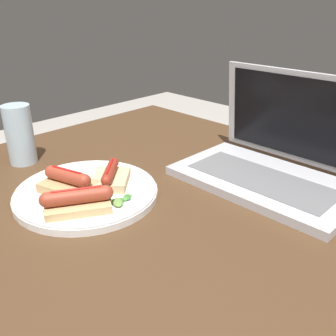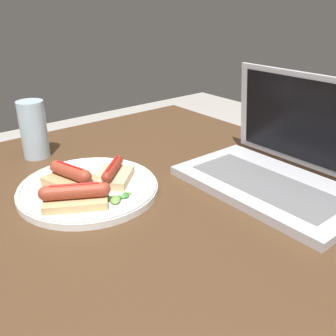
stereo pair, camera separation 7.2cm
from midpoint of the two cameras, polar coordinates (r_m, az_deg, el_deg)
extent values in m
cube|color=#4C331E|center=(0.78, 3.29, -4.52)|extent=(1.02, 0.86, 0.04)
cylinder|color=#4C331E|center=(1.44, 1.72, -7.67)|extent=(0.05, 0.05, 0.74)
cube|color=#B7B7BC|center=(0.80, 17.59, -2.65)|extent=(0.37, 0.22, 0.02)
cube|color=slate|center=(0.79, 17.14, -2.31)|extent=(0.30, 0.12, 0.00)
cube|color=#B7B7BC|center=(0.86, 23.06, 6.36)|extent=(0.37, 0.03, 0.21)
cube|color=black|center=(0.86, 22.93, 6.34)|extent=(0.33, 0.02, 0.18)
cylinder|color=white|center=(0.77, -9.38, -3.29)|extent=(0.28, 0.28, 0.01)
torus|color=white|center=(0.76, -9.43, -2.70)|extent=(0.28, 0.28, 0.01)
cube|color=#D6B784|center=(0.77, -5.73, -1.43)|extent=(0.11, 0.11, 0.02)
cylinder|color=maroon|center=(0.77, -5.79, -0.13)|extent=(0.07, 0.08, 0.02)
sphere|color=maroon|center=(0.73, -6.59, -1.53)|extent=(0.02, 0.02, 0.02)
sphere|color=maroon|center=(0.80, -5.06, 1.14)|extent=(0.02, 0.02, 0.02)
cylinder|color=red|center=(0.76, -5.82, 0.58)|extent=(0.05, 0.06, 0.01)
cube|color=tan|center=(0.70, -11.00, -5.11)|extent=(0.11, 0.13, 0.01)
cylinder|color=#9E3D28|center=(0.69, -11.14, -3.59)|extent=(0.07, 0.10, 0.03)
sphere|color=#9E3D28|center=(0.68, -6.88, -3.31)|extent=(0.03, 0.03, 0.03)
sphere|color=#9E3D28|center=(0.69, -15.37, -3.86)|extent=(0.03, 0.03, 0.03)
cylinder|color=red|center=(0.68, -11.23, -2.59)|extent=(0.05, 0.08, 0.01)
cube|color=tan|center=(0.77, -11.92, -2.11)|extent=(0.12, 0.10, 0.02)
cylinder|color=#9E3D28|center=(0.76, -12.07, -0.59)|extent=(0.09, 0.05, 0.03)
sphere|color=#9E3D28|center=(0.73, -9.82, -1.39)|extent=(0.03, 0.03, 0.03)
sphere|color=#9E3D28|center=(0.79, -14.15, 0.15)|extent=(0.03, 0.03, 0.03)
cylinder|color=red|center=(0.75, -12.16, 0.33)|extent=(0.07, 0.02, 0.01)
ellipsoid|color=#709E4C|center=(0.71, -6.33, -4.75)|extent=(0.02, 0.01, 0.00)
ellipsoid|color=#387A33|center=(0.71, -3.58, -4.19)|extent=(0.02, 0.02, 0.01)
ellipsoid|color=#387A33|center=(0.70, -4.89, -4.75)|extent=(0.02, 0.03, 0.01)
ellipsoid|color=#709E4C|center=(0.70, -5.14, -4.89)|extent=(0.04, 0.03, 0.01)
ellipsoid|color=#4C8E3D|center=(0.71, -7.22, -4.39)|extent=(0.03, 0.03, 0.01)
ellipsoid|color=#4C8E3D|center=(0.71, -3.81, -4.37)|extent=(0.02, 0.02, 0.01)
ellipsoid|color=#709E4C|center=(0.72, -3.48, -4.02)|extent=(0.01, 0.02, 0.00)
ellipsoid|color=#2D662D|center=(0.70, -5.15, -4.78)|extent=(0.03, 0.02, 0.01)
cylinder|color=silver|center=(0.95, -17.79, 5.57)|extent=(0.06, 0.06, 0.14)
camera|label=1|loc=(0.04, -87.14, 1.31)|focal=40.00mm
camera|label=2|loc=(0.04, 92.86, -1.31)|focal=40.00mm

